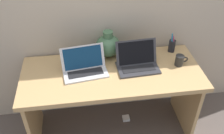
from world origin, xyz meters
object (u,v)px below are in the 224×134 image
at_px(laptop_left, 84,66).
at_px(green_vase, 108,45).
at_px(pen_cup, 172,46).
at_px(power_brick, 126,118).
at_px(laptop_right, 137,61).
at_px(coffee_mug, 180,60).

relative_size(laptop_left, green_vase, 1.60).
distance_m(green_vase, pen_cup, 0.58).
bearing_deg(power_brick, laptop_right, -36.18).
relative_size(laptop_left, power_brick, 5.40).
bearing_deg(green_vase, pen_cup, -2.26).
xyz_separation_m(laptop_left, coffee_mug, (0.80, -0.03, -0.01)).
bearing_deg(laptop_right, green_vase, 136.91).
xyz_separation_m(coffee_mug, pen_cup, (0.00, 0.21, 0.01)).
relative_size(green_vase, power_brick, 3.38).
relative_size(pen_cup, power_brick, 2.74).
height_order(laptop_right, power_brick, laptop_right).
distance_m(laptop_right, pen_cup, 0.40).
height_order(green_vase, coffee_mug, green_vase).
bearing_deg(coffee_mug, green_vase, 157.93).
bearing_deg(green_vase, power_brick, -45.35).
relative_size(coffee_mug, pen_cup, 0.58).
distance_m(laptop_left, coffee_mug, 0.80).
height_order(laptop_left, power_brick, laptop_left).
xyz_separation_m(laptop_right, power_brick, (-0.06, 0.04, -0.76)).
xyz_separation_m(green_vase, pen_cup, (0.58, -0.02, -0.04)).
bearing_deg(laptop_left, pen_cup, 12.70).
bearing_deg(pen_cup, laptop_left, -167.30).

